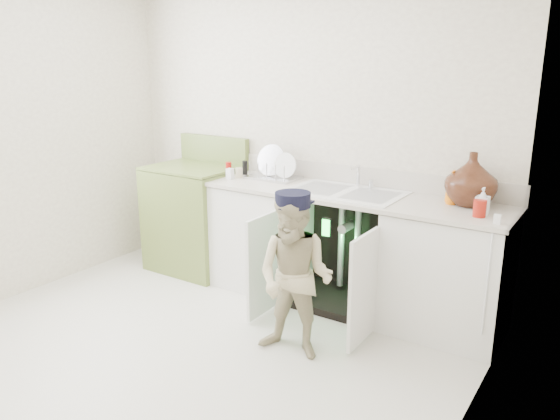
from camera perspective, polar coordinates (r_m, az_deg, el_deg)
name	(u,v)px	position (r m, az deg, el deg)	size (l,w,h in m)	color
ground	(186,348)	(3.80, -9.84, -14.07)	(3.50, 3.50, 0.00)	beige
room_shell	(176,164)	(3.37, -10.82, 4.77)	(6.00, 5.50, 1.26)	#EEE6CC
counter_run	(348,246)	(4.21, 7.16, -3.75)	(2.44, 1.02, 1.26)	white
avocado_stove	(196,216)	(5.01, -8.75, -0.62)	(0.76, 0.65, 1.18)	olive
repair_worker	(295,276)	(3.46, 1.59, -6.95)	(0.56, 0.75, 1.08)	beige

